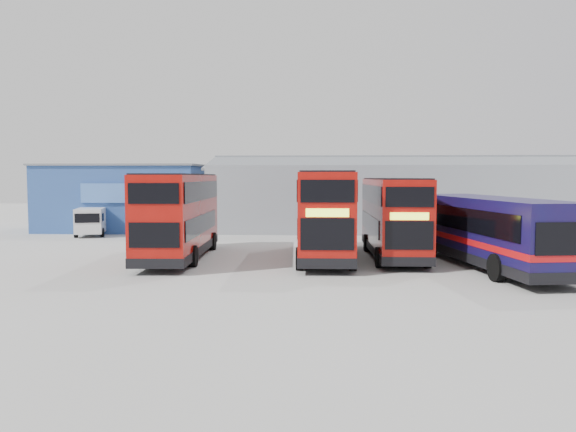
# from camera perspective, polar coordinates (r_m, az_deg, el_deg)

# --- Properties ---
(ground_plane) EXTENTS (120.00, 120.00, 0.00)m
(ground_plane) POSITION_cam_1_polar(r_m,az_deg,el_deg) (26.14, 0.83, -5.17)
(ground_plane) COLOR #9B9B96
(ground_plane) RESTS_ON ground
(office_block) EXTENTS (12.30, 8.32, 5.12)m
(office_block) POSITION_cam_1_polar(r_m,az_deg,el_deg) (46.26, -16.04, 1.88)
(office_block) COLOR navy
(office_block) RESTS_ON ground
(maintenance_shed) EXTENTS (30.50, 12.00, 5.89)m
(maintenance_shed) POSITION_cam_1_polar(r_m,az_deg,el_deg) (46.38, 11.57, 1.99)
(maintenance_shed) COLOR gray
(maintenance_shed) RESTS_ON ground
(double_decker_left) EXTENTS (2.85, 10.29, 4.32)m
(double_decker_left) POSITION_cam_1_polar(r_m,az_deg,el_deg) (28.93, -10.98, -0.07)
(double_decker_left) COLOR #9E0E09
(double_decker_left) RESTS_ON ground
(double_decker_centre) EXTENTS (2.73, 10.53, 4.44)m
(double_decker_centre) POSITION_cam_1_polar(r_m,az_deg,el_deg) (28.53, 3.72, 0.06)
(double_decker_centre) COLOR #9E0E09
(double_decker_centre) RESTS_ON ground
(double_decker_right) EXTENTS (2.52, 9.73, 4.10)m
(double_decker_right) POSITION_cam_1_polar(r_m,az_deg,el_deg) (29.38, 10.63, -0.21)
(double_decker_right) COLOR #9E0E09
(double_decker_right) RESTS_ON ground
(single_decker_blue) EXTENTS (4.38, 12.14, 3.22)m
(single_decker_blue) POSITION_cam_1_polar(r_m,az_deg,el_deg) (27.28, 19.87, -1.63)
(single_decker_blue) COLOR #0F0E3D
(single_decker_blue) RESTS_ON ground
(panel_van) EXTENTS (2.82, 4.80, 1.97)m
(panel_van) POSITION_cam_1_polar(r_m,az_deg,el_deg) (42.35, -19.28, -0.37)
(panel_van) COLOR silver
(panel_van) RESTS_ON ground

